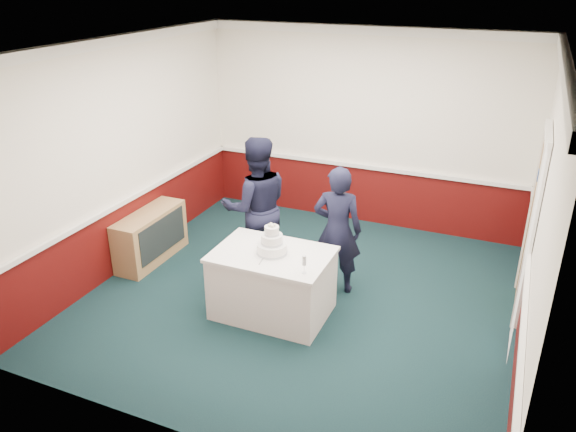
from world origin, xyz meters
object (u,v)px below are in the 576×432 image
at_px(sideboard, 151,236).
at_px(person_man, 256,207).
at_px(champagne_flute, 304,261).
at_px(cake_knife, 262,260).
at_px(person_woman, 337,230).
at_px(cake_table, 272,283).
at_px(wedding_cake, 272,244).

relative_size(sideboard, person_man, 0.65).
bearing_deg(champagne_flute, person_man, 134.77).
bearing_deg(cake_knife, person_woman, 53.42).
xyz_separation_m(cake_table, cake_knife, (-0.03, -0.20, 0.39)).
bearing_deg(champagne_flute, person_woman, 89.77).
bearing_deg(sideboard, wedding_cake, -14.69).
relative_size(cake_table, champagne_flute, 6.44).
bearing_deg(champagne_flute, cake_knife, 171.42).
relative_size(champagne_flute, person_woman, 0.13).
bearing_deg(person_man, wedding_cake, 90.95).
height_order(cake_table, person_man, person_man).
bearing_deg(sideboard, champagne_flute, -17.72).
bearing_deg(person_woman, sideboard, -3.52).
xyz_separation_m(cake_table, champagne_flute, (0.50, -0.28, 0.53)).
xyz_separation_m(sideboard, cake_table, (2.09, -0.55, 0.05)).
xyz_separation_m(cake_table, person_man, (-0.60, 0.83, 0.53)).
distance_m(sideboard, cake_table, 2.16).
distance_m(cake_table, wedding_cake, 0.50).
xyz_separation_m(sideboard, cake_knife, (2.06, -0.75, 0.44)).
bearing_deg(cake_table, wedding_cake, 90.00).
distance_m(cake_table, person_woman, 1.04).
distance_m(sideboard, person_woman, 2.65).
height_order(cake_knife, champagne_flute, champagne_flute).
bearing_deg(cake_table, champagne_flute, -29.25).
distance_m(person_man, person_woman, 1.11).
relative_size(sideboard, wedding_cake, 3.30).
bearing_deg(champagne_flute, cake_table, 150.75).
xyz_separation_m(champagne_flute, person_woman, (0.00, 1.09, -0.11)).
bearing_deg(sideboard, person_woman, 5.65).
relative_size(wedding_cake, person_woman, 0.22).
bearing_deg(champagne_flute, sideboard, 162.28).
xyz_separation_m(cake_knife, person_man, (-0.57, 1.03, 0.14)).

